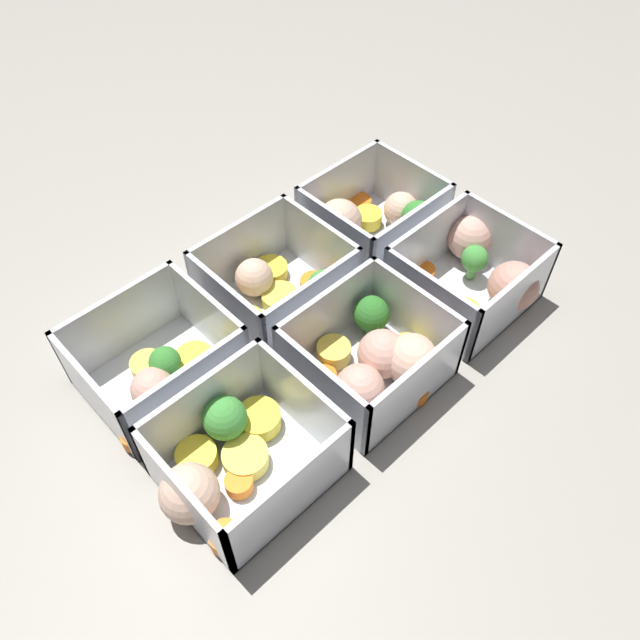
{
  "coord_description": "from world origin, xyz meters",
  "views": [
    {
      "loc": [
        0.27,
        0.29,
        0.49
      ],
      "look_at": [
        0.0,
        0.0,
        0.03
      ],
      "focal_mm": 35.0,
      "sensor_mm": 36.0,
      "label": 1
    }
  ],
  "objects_px": {
    "container_near_center": "(277,285)",
    "container_near_right": "(161,368)",
    "container_far_left": "(473,278)",
    "container_far_right": "(230,459)",
    "container_far_center": "(377,358)",
    "container_near_left": "(371,218)"
  },
  "relations": [
    {
      "from": "container_near_center",
      "to": "container_near_right",
      "type": "bearing_deg",
      "value": 2.33
    },
    {
      "from": "container_far_left",
      "to": "container_far_right",
      "type": "relative_size",
      "value": 1.14
    },
    {
      "from": "container_far_right",
      "to": "container_near_center",
      "type": "bearing_deg",
      "value": -142.15
    },
    {
      "from": "container_far_left",
      "to": "container_far_center",
      "type": "relative_size",
      "value": 1.25
    },
    {
      "from": "container_near_left",
      "to": "container_near_center",
      "type": "bearing_deg",
      "value": 1.29
    },
    {
      "from": "container_near_left",
      "to": "container_far_left",
      "type": "relative_size",
      "value": 0.75
    },
    {
      "from": "container_near_center",
      "to": "container_far_center",
      "type": "height_order",
      "value": "same"
    },
    {
      "from": "container_near_left",
      "to": "container_far_left",
      "type": "xyz_separation_m",
      "value": [
        -0.01,
        0.14,
        0.0
      ]
    },
    {
      "from": "container_near_left",
      "to": "container_near_center",
      "type": "relative_size",
      "value": 0.95
    },
    {
      "from": "container_near_center",
      "to": "container_near_right",
      "type": "xyz_separation_m",
      "value": [
        0.15,
        0.01,
        0.0
      ]
    },
    {
      "from": "container_far_center",
      "to": "container_far_right",
      "type": "distance_m",
      "value": 0.16
    },
    {
      "from": "container_far_left",
      "to": "container_near_left",
      "type": "bearing_deg",
      "value": -87.41
    },
    {
      "from": "container_near_right",
      "to": "container_far_left",
      "type": "height_order",
      "value": "same"
    },
    {
      "from": "container_near_left",
      "to": "container_far_right",
      "type": "xyz_separation_m",
      "value": [
        0.3,
        0.13,
        -0.0
      ]
    },
    {
      "from": "container_far_left",
      "to": "container_far_center",
      "type": "height_order",
      "value": "same"
    },
    {
      "from": "container_near_left",
      "to": "container_far_center",
      "type": "relative_size",
      "value": 0.94
    },
    {
      "from": "container_near_center",
      "to": "container_far_right",
      "type": "bearing_deg",
      "value": 37.85
    },
    {
      "from": "container_near_center",
      "to": "container_far_center",
      "type": "relative_size",
      "value": 1.0
    },
    {
      "from": "container_near_right",
      "to": "container_far_left",
      "type": "xyz_separation_m",
      "value": [
        -0.3,
        0.13,
        0.0
      ]
    },
    {
      "from": "container_far_left",
      "to": "container_near_center",
      "type": "bearing_deg",
      "value": -41.76
    },
    {
      "from": "container_near_left",
      "to": "container_far_left",
      "type": "distance_m",
      "value": 0.14
    },
    {
      "from": "container_far_center",
      "to": "container_near_right",
      "type": "bearing_deg",
      "value": -40.79
    }
  ]
}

